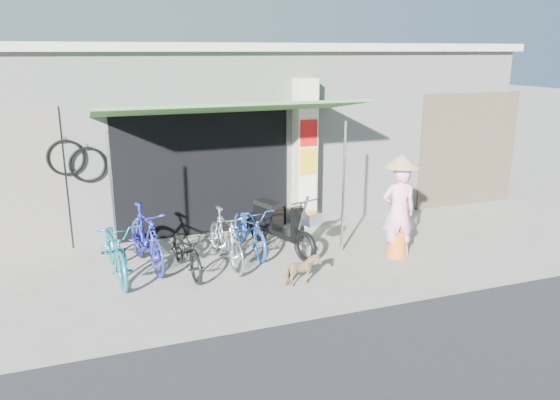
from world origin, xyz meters
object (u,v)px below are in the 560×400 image
object	(u,v)px
bike_navy	(250,228)
bike_teal	(116,248)
bike_blue	(146,237)
street_dog	(302,271)
bike_silver	(225,238)
moped	(279,224)
bike_black	(187,250)
nun	(399,207)

from	to	relation	value
bike_navy	bike_teal	bearing A→B (deg)	-173.39
bike_teal	bike_blue	xyz separation A→B (m)	(0.50, 0.27, 0.03)
bike_blue	street_dog	xyz separation A→B (m)	(2.15, -1.59, -0.28)
bike_blue	street_dog	bearing A→B (deg)	-47.11
bike_silver	moped	xyz separation A→B (m)	(1.09, 0.37, 0.00)
bike_teal	street_dog	xyz separation A→B (m)	(2.65, -1.33, -0.25)
street_dog	moped	size ratio (longest dim) A/B	0.31
street_dog	bike_blue	bearing A→B (deg)	43.72
bike_teal	bike_silver	bearing A→B (deg)	-9.18
bike_silver	street_dog	distance (m)	1.52
bike_black	moped	world-z (taller)	moped
nun	moped	bearing A→B (deg)	-15.54
bike_blue	bike_black	world-z (taller)	bike_blue
bike_teal	bike_blue	world-z (taller)	bike_blue
bike_teal	moped	size ratio (longest dim) A/B	1.01
bike_teal	bike_black	bearing A→B (deg)	-16.95
bike_teal	bike_navy	xyz separation A→B (m)	(2.33, 0.38, -0.06)
bike_navy	street_dog	distance (m)	1.75
bike_black	bike_navy	bearing A→B (deg)	19.68
bike_silver	street_dog	bearing A→B (deg)	-58.91
bike_navy	nun	xyz separation A→B (m)	(2.37, -1.11, 0.46)
bike_teal	bike_black	world-z (taller)	bike_teal
bike_blue	moped	distance (m)	2.34
nun	bike_teal	bearing A→B (deg)	3.32
street_dog	nun	bearing A→B (deg)	-83.58
bike_silver	street_dog	xyz separation A→B (m)	(0.89, -1.20, -0.25)
bike_blue	bike_silver	bearing A→B (deg)	-27.94
bike_black	bike_silver	xyz separation A→B (m)	(0.67, 0.10, 0.09)
bike_teal	moped	bearing A→B (deg)	-0.18
moped	bike_blue	bearing A→B (deg)	161.12
bike_black	nun	size ratio (longest dim) A/B	0.84
bike_black	nun	distance (m)	3.69
bike_black	nun	xyz separation A→B (m)	(3.62, -0.51, 0.50)
bike_teal	nun	world-z (taller)	nun
bike_blue	bike_silver	distance (m)	1.31
bike_black	street_dog	size ratio (longest dim) A/B	2.67
bike_blue	bike_black	distance (m)	0.78
bike_navy	street_dog	bearing A→B (deg)	-82.20
bike_silver	moped	size ratio (longest dim) A/B	0.87
bike_blue	moped	xyz separation A→B (m)	(2.34, -0.02, -0.03)
bike_black	moped	distance (m)	1.82
bike_teal	bike_blue	distance (m)	0.57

